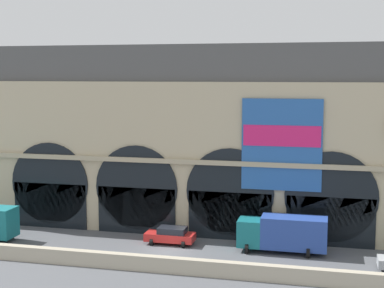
% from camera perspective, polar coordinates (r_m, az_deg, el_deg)
% --- Properties ---
extents(ground_plane, '(200.00, 200.00, 0.00)m').
position_cam_1_polar(ground_plane, '(49.86, -2.44, -10.69)').
color(ground_plane, '#54565B').
extents(quay_parapet_wall, '(90.00, 0.70, 1.22)m').
position_cam_1_polar(quay_parapet_wall, '(45.25, -4.18, -11.75)').
color(quay_parapet_wall, '#B2A891').
rests_on(quay_parapet_wall, ground).
extents(station_building, '(46.60, 4.86, 17.84)m').
position_cam_1_polar(station_building, '(54.85, -0.36, 0.17)').
color(station_building, '#BCAD8C').
rests_on(station_building, ground).
extents(car_center, '(4.40, 2.22, 1.55)m').
position_cam_1_polar(car_center, '(51.92, -2.14, -9.04)').
color(car_center, red).
rests_on(car_center, ground).
extents(box_truck_mideast, '(7.50, 2.91, 3.12)m').
position_cam_1_polar(box_truck_mideast, '(49.93, 9.06, -8.71)').
color(box_truck_mideast, '#19727A').
rests_on(box_truck_mideast, ground).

